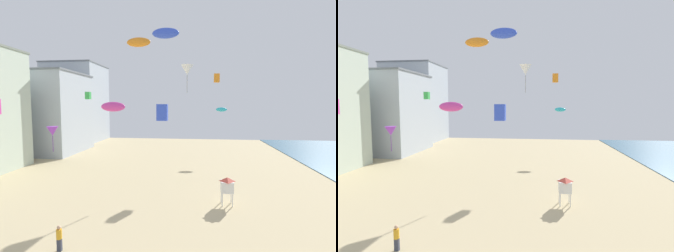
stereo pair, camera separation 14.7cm
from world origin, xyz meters
TOP-DOWN VIEW (x-y plane):
  - boardwalk_hotel_mid at (-24.24, 38.89)m, footprint 16.52×13.04m
  - boardwalk_hotel_far at (-24.24, 54.06)m, footprint 12.84×12.41m
  - kite_flyer at (-2.24, 8.00)m, footprint 0.34×0.34m
  - lifeguard_stand at (9.00, 16.52)m, footprint 1.10×1.10m
  - kite_blue_box at (3.12, 16.07)m, footprint 0.94×0.94m
  - kite_orange_parafoil at (-0.57, 22.76)m, footprint 2.79×0.78m
  - kite_orange_box at (9.02, 30.77)m, footprint 0.79×0.79m
  - kite_white_delta at (4.87, 27.42)m, footprint 1.62×1.62m
  - kite_magenta_parafoil at (-1.12, 15.17)m, footprint 2.18×0.61m
  - kite_cyan_parafoil at (10.52, 38.37)m, footprint 1.92×0.53m
  - kite_green_box at (-10.52, 30.71)m, footprint 0.72×0.72m
  - kite_blue_parafoil at (2.95, 19.80)m, footprint 2.77×0.77m
  - kite_purple_delta at (-7.07, 15.46)m, footprint 1.04×1.04m

SIDE VIEW (x-z plane):
  - kite_flyer at x=-2.24m, z-range 0.10..1.74m
  - lifeguard_stand at x=9.00m, z-range 0.56..3.11m
  - kite_purple_delta at x=-7.07m, z-range 5.51..7.87m
  - boardwalk_hotel_mid at x=-24.24m, z-range 0.01..15.27m
  - kite_cyan_parafoil at x=10.52m, z-range 7.95..8.69m
  - kite_blue_box at x=3.12m, z-range 7.70..9.18m
  - kite_magenta_parafoil at x=-1.12m, z-range 8.52..9.37m
  - boardwalk_hotel_far at x=-24.24m, z-range 0.01..19.30m
  - kite_green_box at x=-10.52m, z-range 9.99..11.12m
  - kite_orange_box at x=9.02m, z-range 12.37..13.61m
  - kite_white_delta at x=4.87m, z-range 11.91..15.58m
  - kite_orange_parafoil at x=-0.57m, z-range 15.80..16.89m
  - kite_blue_parafoil at x=2.95m, z-range 15.87..16.95m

